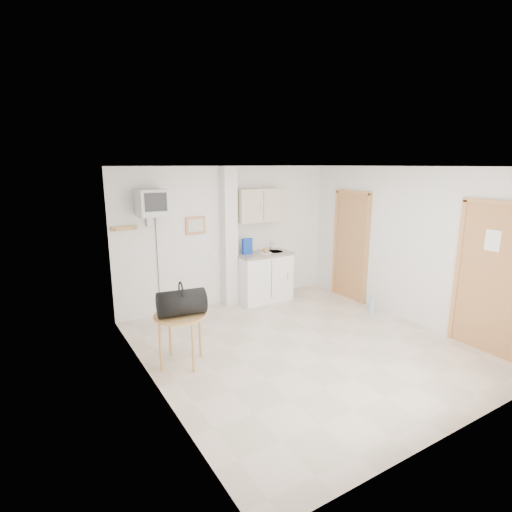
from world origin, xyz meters
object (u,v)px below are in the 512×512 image
crt_television (152,203)px  water_bottle (372,305)px  round_table (180,320)px  duffel_bag (181,303)px

crt_television → water_bottle: bearing=-26.2°
round_table → crt_television: bearing=82.9°
crt_television → duffel_bag: 1.99m
duffel_bag → round_table: bearing=109.6°
crt_television → round_table: crt_television is taller
round_table → duffel_bag: duffel_bag is taller
duffel_bag → water_bottle: duffel_bag is taller
round_table → duffel_bag: size_ratio=1.08×
crt_television → water_bottle: size_ratio=6.52×
crt_television → round_table: size_ratio=3.16×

